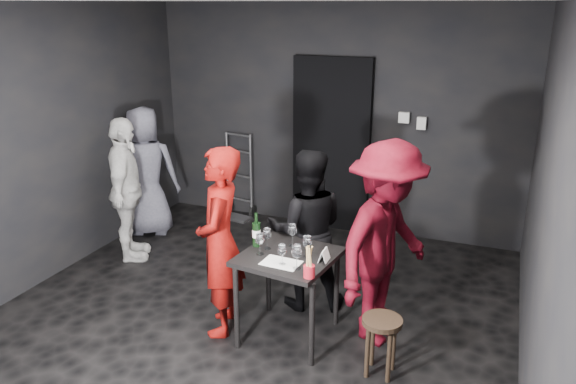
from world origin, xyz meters
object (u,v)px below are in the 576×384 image
at_px(breadstick_cup, 309,263).
at_px(bystander_cream, 126,187).
at_px(server_red, 220,235).
at_px(hand_truck, 239,202).
at_px(man_maroon, 386,231).
at_px(stool, 382,332).
at_px(wine_bottle, 256,233).
at_px(woman_black, 307,230).
at_px(tasting_table, 288,266).
at_px(bystander_grey, 146,169).

bearing_deg(breadstick_cup, bystander_cream, 155.95).
distance_m(bystander_cream, breadstick_cup, 2.70).
relative_size(server_red, bystander_cream, 1.06).
xyz_separation_m(hand_truck, man_maroon, (2.36, -2.08, 0.76)).
bearing_deg(breadstick_cup, hand_truck, 125.77).
bearing_deg(bystander_cream, breadstick_cup, -142.41).
bearing_deg(stool, hand_truck, 133.74).
bearing_deg(stool, wine_bottle, 165.96).
xyz_separation_m(hand_truck, woman_black, (1.58, -1.79, 0.53)).
bearing_deg(tasting_table, server_red, -170.39).
height_order(bystander_cream, wine_bottle, bystander_cream).
distance_m(woman_black, bystander_cream, 2.14).
bearing_deg(tasting_table, stool, -15.03).
relative_size(man_maroon, breadstick_cup, 7.30).
bearing_deg(tasting_table, bystander_cream, 160.05).
distance_m(server_red, breadstick_cup, 0.88).
relative_size(hand_truck, wine_bottle, 3.84).
distance_m(hand_truck, wine_bottle, 2.72).
xyz_separation_m(stool, server_red, (-1.41, 0.13, 0.51)).
relative_size(hand_truck, server_red, 0.64).
bearing_deg(bystander_grey, server_red, 116.80).
xyz_separation_m(stool, breadstick_cup, (-0.55, -0.09, 0.51)).
height_order(server_red, bystander_grey, server_red).
distance_m(hand_truck, stool, 3.57).
height_order(server_red, breadstick_cup, server_red).
height_order(tasting_table, bystander_cream, bystander_cream).
distance_m(stool, bystander_grey, 3.69).
xyz_separation_m(tasting_table, woman_black, (-0.05, 0.56, 0.09)).
height_order(stool, breadstick_cup, breadstick_cup).
height_order(man_maroon, wine_bottle, man_maroon).
height_order(tasting_table, breadstick_cup, breadstick_cup).
bearing_deg(stool, bystander_grey, 152.40).
height_order(man_maroon, breadstick_cup, man_maroon).
relative_size(wine_bottle, breadstick_cup, 1.10).
distance_m(stool, woman_black, 1.24).
distance_m(tasting_table, bystander_cream, 2.32).
relative_size(hand_truck, breadstick_cup, 4.23).
bearing_deg(breadstick_cup, stool, 8.87).
bearing_deg(hand_truck, wine_bottle, -49.26).
distance_m(man_maroon, bystander_cream, 2.96).
height_order(man_maroon, bystander_cream, man_maroon).
relative_size(stool, bystander_grey, 0.29).
bearing_deg(breadstick_cup, tasting_table, 132.96).
xyz_separation_m(bystander_cream, wine_bottle, (1.87, -0.73, 0.04)).
distance_m(hand_truck, server_red, 2.75).
relative_size(bystander_cream, wine_bottle, 5.64).
bearing_deg(wine_bottle, hand_truck, 119.95).
bearing_deg(woman_black, stool, 117.29).
height_order(hand_truck, bystander_cream, bystander_cream).
height_order(hand_truck, stool, hand_truck).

